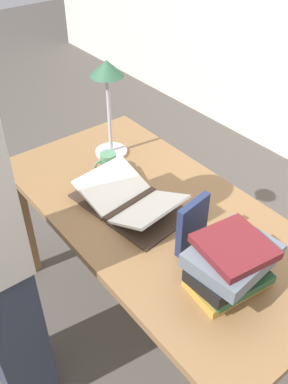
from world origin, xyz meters
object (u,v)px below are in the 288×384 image
Objects in this scene: open_book at (130,201)px; reading_lamp at (108,88)px; coffee_mug at (108,163)px; book_stack_tall at (231,264)px; book_standing_upright at (192,225)px.

reading_lamp reaches higher than open_book.
open_book is 0.27m from coffee_mug.
open_book is at bearing -13.97° from coffee_mug.
coffee_mug is (0.13, -0.10, -0.30)m from reading_lamp.
reading_lamp is at bearing 140.15° from coffee_mug.
reading_lamp is at bearing 149.21° from open_book.
book_stack_tall reaches higher than open_book.
open_book is 1.07× the size of reading_lamp.
reading_lamp is at bearing 160.64° from book_standing_upright.
book_standing_upright is 0.60m from coffee_mug.
book_stack_tall is 0.64× the size of reading_lamp.
open_book is 1.68× the size of book_stack_tall.
book_standing_upright reaches higher than book_stack_tall.
book_stack_tall is at bearing -9.69° from reading_lamp.
open_book is 2.36× the size of book_standing_upright.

